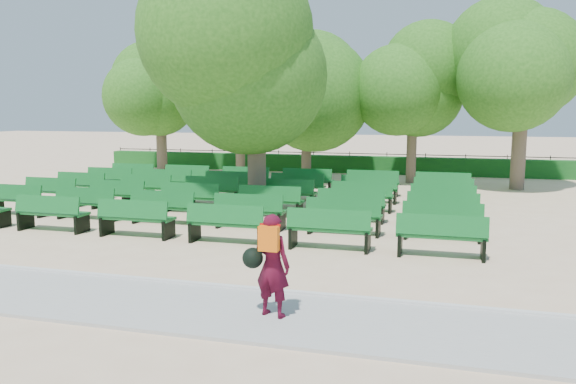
% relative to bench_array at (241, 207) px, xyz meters
% --- Properties ---
extents(ground, '(120.00, 120.00, 0.00)m').
position_rel_bench_array_xyz_m(ground, '(0.63, -1.74, -0.10)').
color(ground, beige).
extents(paving, '(30.00, 2.20, 0.06)m').
position_rel_bench_array_xyz_m(paving, '(0.63, -9.14, -0.07)').
color(paving, '#A9AAA6').
rests_on(paving, ground).
extents(curb, '(30.00, 0.12, 0.10)m').
position_rel_bench_array_xyz_m(curb, '(0.63, -7.99, -0.05)').
color(curb, silver).
rests_on(curb, ground).
extents(hedge, '(26.00, 0.70, 0.90)m').
position_rel_bench_array_xyz_m(hedge, '(0.63, 12.26, 0.35)').
color(hedge, '#17591D').
rests_on(hedge, ground).
extents(fence, '(26.00, 0.10, 1.02)m').
position_rel_bench_array_xyz_m(fence, '(0.63, 12.66, -0.10)').
color(fence, black).
rests_on(fence, ground).
extents(tree_line, '(21.80, 6.80, 7.04)m').
position_rel_bench_array_xyz_m(tree_line, '(0.63, 8.26, -0.10)').
color(tree_line, '#34741F').
rests_on(tree_line, ground).
extents(bench_array, '(2.05, 0.76, 1.27)m').
position_rel_bench_array_xyz_m(bench_array, '(0.00, 0.00, 0.00)').
color(bench_array, '#116625').
rests_on(bench_array, ground).
extents(tree_among, '(5.32, 5.32, 7.20)m').
position_rel_bench_array_xyz_m(tree_among, '(0.59, -0.03, 4.67)').
color(tree_among, brown).
rests_on(tree_among, ground).
extents(person, '(0.82, 0.54, 1.67)m').
position_rel_bench_array_xyz_m(person, '(3.88, -9.19, 0.82)').
color(person, '#460A1C').
rests_on(person, ground).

